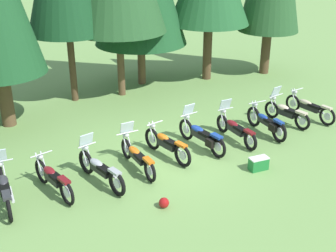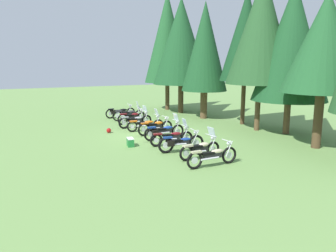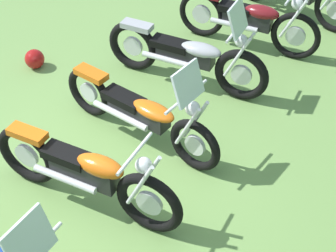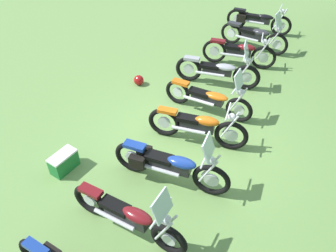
# 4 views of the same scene
# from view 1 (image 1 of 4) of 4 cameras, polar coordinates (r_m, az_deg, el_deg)

# --- Properties ---
(ground_plane) EXTENTS (80.00, 80.00, 0.00)m
(ground_plane) POSITION_cam_1_polar(r_m,az_deg,el_deg) (14.44, 0.35, -4.31)
(ground_plane) COLOR #6B934C
(motorcycle_1) EXTENTS (0.74, 2.32, 1.38)m
(motorcycle_1) POSITION_cam_1_polar(r_m,az_deg,el_deg) (12.77, -20.41, -7.60)
(motorcycle_1) COLOR black
(motorcycle_1) RESTS_ON ground_plane
(motorcycle_2) EXTENTS (0.67, 2.24, 1.03)m
(motorcycle_2) POSITION_cam_1_polar(r_m,az_deg,el_deg) (12.88, -14.67, -6.59)
(motorcycle_2) COLOR black
(motorcycle_2) RESTS_ON ground_plane
(motorcycle_3) EXTENTS (0.64, 2.40, 1.39)m
(motorcycle_3) POSITION_cam_1_polar(r_m,az_deg,el_deg) (13.06, -8.77, -5.56)
(motorcycle_3) COLOR black
(motorcycle_3) RESTS_ON ground_plane
(motorcycle_4) EXTENTS (0.75, 2.36, 1.35)m
(motorcycle_4) POSITION_cam_1_polar(r_m,az_deg,el_deg) (13.72, -4.02, -3.89)
(motorcycle_4) COLOR black
(motorcycle_4) RESTS_ON ground_plane
(motorcycle_5) EXTENTS (0.65, 2.32, 1.03)m
(motorcycle_5) POSITION_cam_1_polar(r_m,az_deg,el_deg) (14.36, -0.18, -2.38)
(motorcycle_5) COLOR black
(motorcycle_5) RESTS_ON ground_plane
(motorcycle_6) EXTENTS (0.73, 2.45, 1.39)m
(motorcycle_6) POSITION_cam_1_polar(r_m,az_deg,el_deg) (14.98, 4.42, -1.20)
(motorcycle_6) COLOR black
(motorcycle_6) RESTS_ON ground_plane
(motorcycle_7) EXTENTS (0.66, 2.34, 1.35)m
(motorcycle_7) POSITION_cam_1_polar(r_m,az_deg,el_deg) (15.69, 8.73, -0.37)
(motorcycle_7) COLOR black
(motorcycle_7) RESTS_ON ground_plane
(motorcycle_8) EXTENTS (0.77, 2.29, 1.04)m
(motorcycle_8) POSITION_cam_1_polar(r_m,az_deg,el_deg) (16.39, 12.68, 0.43)
(motorcycle_8) COLOR black
(motorcycle_8) RESTS_ON ground_plane
(motorcycle_9) EXTENTS (0.78, 2.14, 1.35)m
(motorcycle_9) POSITION_cam_1_polar(r_m,az_deg,el_deg) (17.49, 15.08, 1.75)
(motorcycle_9) COLOR black
(motorcycle_9) RESTS_ON ground_plane
(motorcycle_10) EXTENTS (0.67, 2.41, 1.01)m
(motorcycle_10) POSITION_cam_1_polar(r_m,az_deg,el_deg) (18.26, 17.84, 2.31)
(motorcycle_10) COLOR black
(motorcycle_10) RESTS_ON ground_plane
(picnic_cooler) EXTENTS (0.64, 0.41, 0.42)m
(picnic_cooler) POSITION_cam_1_polar(r_m,az_deg,el_deg) (14.03, 11.66, -4.79)
(picnic_cooler) COLOR #1E7233
(picnic_cooler) RESTS_ON ground_plane
(dropped_helmet) EXTENTS (0.29, 0.29, 0.29)m
(dropped_helmet) POSITION_cam_1_polar(r_m,az_deg,el_deg) (12.03, -0.53, -9.92)
(dropped_helmet) COLOR maroon
(dropped_helmet) RESTS_ON ground_plane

